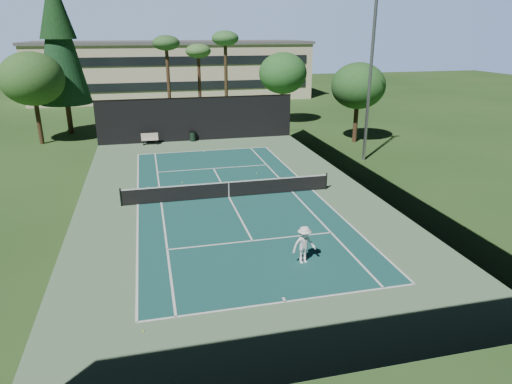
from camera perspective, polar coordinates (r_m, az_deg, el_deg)
ground at (r=28.24m, az=-3.40°, el=-0.67°), size 160.00×160.00×0.00m
apron_slab at (r=28.23m, az=-3.41°, el=-0.66°), size 18.00×32.00×0.01m
court_surface at (r=28.23m, az=-3.41°, el=-0.65°), size 10.97×23.77×0.01m
court_lines at (r=28.23m, az=-3.41°, el=-0.63°), size 11.07×23.87×0.01m
tennis_net at (r=28.05m, az=-3.43°, el=0.40°), size 12.90×0.10×1.10m
fence at (r=27.67m, az=-3.51°, el=3.28°), size 18.04×32.05×4.03m
player at (r=20.22m, az=6.04°, el=-6.58°), size 1.19×0.78×1.74m
tennis_ball_a at (r=16.74m, az=-13.90°, el=-16.51°), size 0.07×0.07×0.07m
tennis_ball_b at (r=31.25m, az=-9.23°, el=1.19°), size 0.08×0.08×0.08m
tennis_ball_c at (r=32.87m, az=0.07°, el=2.36°), size 0.07×0.07×0.07m
tennis_ball_d at (r=30.75m, az=-13.29°, el=0.60°), size 0.06×0.06×0.06m
park_bench at (r=42.49m, az=-13.14°, el=6.52°), size 1.50×0.45×1.02m
trash_bin at (r=43.05m, az=-7.91°, el=6.92°), size 0.56×0.56×0.95m
pine_tree at (r=48.68m, az=-23.54°, el=17.79°), size 4.80×4.80×15.00m
palm_a at (r=50.20m, az=-11.15°, el=17.41°), size 2.80×2.80×9.32m
palm_b at (r=52.52m, az=-7.23°, el=16.78°), size 2.80×2.80×8.42m
palm_c at (r=49.87m, az=-3.86°, el=18.18°), size 2.80×2.80×9.77m
decid_tree_a at (r=50.46m, az=3.37°, el=14.58°), size 5.12×5.12×7.62m
decid_tree_b at (r=42.65m, az=12.65°, el=12.80°), size 4.80×4.80×7.14m
decid_tree_c at (r=45.28m, az=-26.20°, el=12.56°), size 5.44×5.44×8.09m
campus_building at (r=72.45m, az=-10.27°, el=14.84°), size 40.50×12.50×8.30m
light_pole at (r=36.29m, az=14.09°, el=13.78°), size 0.90×0.25×12.22m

